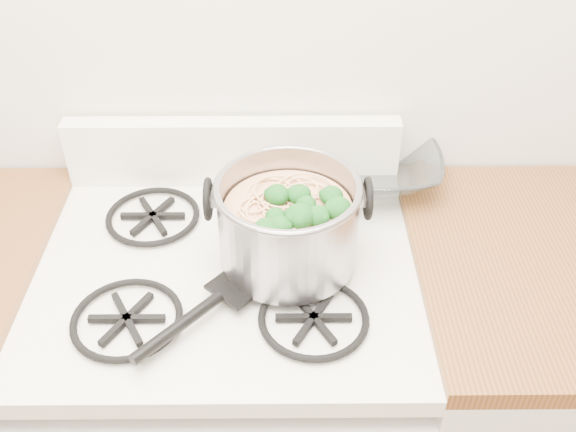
{
  "coord_description": "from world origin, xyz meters",
  "views": [
    {
      "loc": [
        0.12,
        0.32,
        1.78
      ],
      "look_at": [
        0.12,
        1.26,
        1.03
      ],
      "focal_mm": 40.0,
      "sensor_mm": 36.0,
      "label": 1
    }
  ],
  "objects": [
    {
      "name": "stock_pot",
      "position": [
        0.12,
        1.26,
        1.01
      ],
      "size": [
        0.31,
        0.28,
        0.19
      ],
      "color": "gray",
      "rests_on": "gas_range"
    },
    {
      "name": "spatula",
      "position": [
        0.03,
        1.19,
        0.94
      ],
      "size": [
        0.42,
        0.42,
        0.02
      ],
      "primitive_type": null,
      "rotation": [
        0.0,
        0.0,
        -0.73
      ],
      "color": "black",
      "rests_on": "gas_range"
    },
    {
      "name": "glass_bowl",
      "position": [
        0.33,
        1.54,
        0.94
      ],
      "size": [
        0.12,
        0.12,
        0.03
      ],
      "primitive_type": "imported",
      "rotation": [
        0.0,
        0.0,
        -0.0
      ],
      "color": "white",
      "rests_on": "gas_range"
    },
    {
      "name": "counter_left",
      "position": [
        -0.51,
        1.26,
        0.46
      ],
      "size": [
        0.25,
        0.65,
        0.92
      ],
      "color": "silver",
      "rests_on": "ground"
    },
    {
      "name": "gas_range",
      "position": [
        0.0,
        1.26,
        0.44
      ],
      "size": [
        0.76,
        0.66,
        0.92
      ],
      "color": "white",
      "rests_on": "ground"
    }
  ]
}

